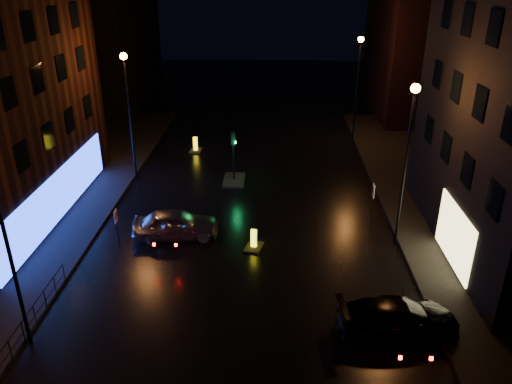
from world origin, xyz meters
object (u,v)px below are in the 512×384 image
road_sign_left (116,219)px  road_sign_right (373,194)px  bollard_far (196,148)px  silver_hatchback (176,224)px  dark_sedan (398,317)px  bollard_near (254,244)px  traffic_signal (234,174)px

road_sign_left → road_sign_right: 13.84m
bollard_far → road_sign_left: size_ratio=0.67×
silver_hatchback → dark_sedan: bearing=-132.4°
dark_sedan → bollard_far: (-11.03, 20.46, -0.45)m
bollard_near → silver_hatchback: bearing=-179.5°
silver_hatchback → road_sign_left: (-2.81, -0.96, 0.74)m
traffic_signal → road_sign_right: (8.18, -5.42, 1.18)m
traffic_signal → bollard_far: 6.62m
traffic_signal → bollard_far: bearing=121.1°
dark_sedan → road_sign_left: size_ratio=2.38×
dark_sedan → road_sign_left: road_sign_left is taller
bollard_far → silver_hatchback: bearing=-83.2°
traffic_signal → bollard_near: 8.81m
silver_hatchback → bollard_far: (-0.93, 13.30, -0.51)m
dark_sedan → road_sign_right: road_sign_right is taller
dark_sedan → bollard_near: dark_sedan is taller
road_sign_left → dark_sedan: bearing=-28.6°
dark_sedan → road_sign_left: 14.34m
silver_hatchback → bollard_far: bearing=-3.0°
dark_sedan → bollard_far: dark_sedan is taller
silver_hatchback → bollard_near: size_ratio=3.32×
traffic_signal → dark_sedan: 16.64m
road_sign_right → road_sign_left: bearing=15.3°
road_sign_right → bollard_near: bearing=28.4°
dark_sedan → bollard_near: 8.55m
bollard_near → road_sign_right: (6.49, 3.22, 1.46)m
bollard_near → bollard_far: size_ratio=1.01×
bollard_near → road_sign_right: bearing=40.4°
traffic_signal → silver_hatchback: size_ratio=0.77×
silver_hatchback → dark_sedan: 12.37m
road_sign_right → silver_hatchback: bearing=13.8°
silver_hatchback → bollard_far: size_ratio=3.34×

